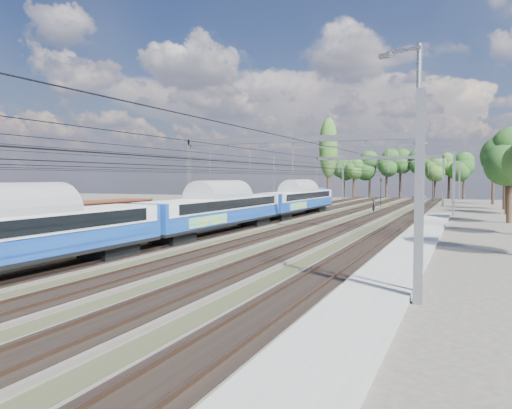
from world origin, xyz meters
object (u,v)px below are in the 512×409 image
at_px(freight_boxcar, 86,222).
at_px(worker, 374,206).
at_px(emu_train, 217,204).
at_px(signal_far, 433,185).
at_px(signal_near, 381,188).
at_px(lamp_post, 415,161).

xyz_separation_m(freight_boxcar, worker, (12.24, 44.56, -0.97)).
height_order(emu_train, freight_boxcar, emu_train).
bearing_deg(signal_far, worker, -112.85).
bearing_deg(worker, emu_train, 158.90).
height_order(emu_train, worker, emu_train).
bearing_deg(emu_train, worker, 76.94).
xyz_separation_m(worker, signal_near, (-1.37, 14.66, 2.20)).
height_order(freight_boxcar, worker, freight_boxcar).
xyz_separation_m(signal_near, signal_far, (7.15, 19.15, 0.35)).
bearing_deg(freight_boxcar, worker, 74.64).
bearing_deg(freight_boxcar, signal_near, 79.60).
height_order(signal_far, lamp_post, lamp_post).
bearing_deg(lamp_post, freight_boxcar, -175.90).
distance_m(freight_boxcar, signal_near, 60.21).
height_order(freight_boxcar, signal_far, signal_far).
bearing_deg(worker, signal_near, -2.69).
bearing_deg(emu_train, signal_near, 82.45).
bearing_deg(freight_boxcar, lamp_post, -14.04).
xyz_separation_m(emu_train, signal_near, (6.36, 48.00, 0.46)).
bearing_deg(freight_boxcar, signal_far, 77.05).
distance_m(freight_boxcar, worker, 46.22).
bearing_deg(signal_near, emu_train, -89.61).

